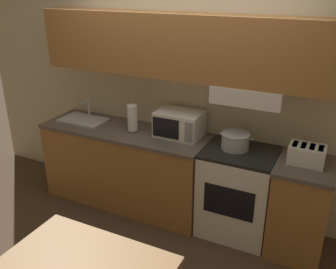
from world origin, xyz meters
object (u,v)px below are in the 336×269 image
sink_basin (83,120)px  paper_towel_roll (132,118)px  cooking_pot (235,140)px  microwave (180,124)px  toaster (307,154)px  stove_range (237,192)px

sink_basin → paper_towel_roll: paper_towel_roll is taller
cooking_pot → paper_towel_roll: 1.09m
microwave → paper_towel_roll: 0.50m
microwave → paper_towel_roll: (-0.49, -0.11, 0.01)m
toaster → sink_basin: (-2.38, -0.02, -0.07)m
toaster → paper_towel_roll: (-1.73, -0.03, 0.06)m
stove_range → paper_towel_roll: (-1.15, -0.02, 0.58)m
microwave → sink_basin: microwave is taller
microwave → toaster: bearing=-3.7°
stove_range → sink_basin: 1.86m
toaster → paper_towel_roll: size_ratio=1.11×
sink_basin → microwave: bearing=5.1°
cooking_pot → paper_towel_roll: size_ratio=1.23×
microwave → toaster: (1.24, -0.08, -0.04)m
microwave → sink_basin: (-1.14, -0.10, -0.11)m
cooking_pot → paper_towel_roll: (-1.09, -0.05, 0.06)m
stove_range → paper_towel_roll: bearing=-179.2°
microwave → sink_basin: 1.15m
stove_range → toaster: toaster is taller
stove_range → toaster: (0.57, 0.01, 0.52)m
microwave → toaster: size_ratio=1.46×
stove_range → cooking_pot: 0.53m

